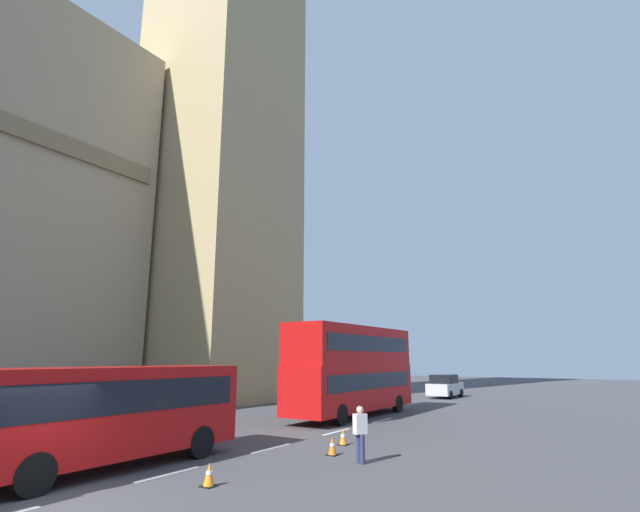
{
  "coord_description": "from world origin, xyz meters",
  "views": [
    {
      "loc": [
        -6.42,
        -11.2,
        3.15
      ],
      "look_at": [
        14.49,
        2.2,
        8.54
      ],
      "focal_mm": 26.58,
      "sensor_mm": 36.0,
      "label": 1
    }
  ],
  "objects_px": {
    "traffic_cone_middle": "(332,446)",
    "traffic_cone_east": "(343,437)",
    "traffic_cone_west": "(209,475)",
    "double_decker_bus": "(353,366)",
    "sedan_lead": "(445,386)",
    "pedestrian_near_cones": "(360,432)"
  },
  "relations": [
    {
      "from": "traffic_cone_middle",
      "to": "traffic_cone_east",
      "type": "relative_size",
      "value": 1.0
    },
    {
      "from": "traffic_cone_west",
      "to": "traffic_cone_east",
      "type": "bearing_deg",
      "value": 0.53
    },
    {
      "from": "double_decker_bus",
      "to": "sedan_lead",
      "type": "relative_size",
      "value": 2.42
    },
    {
      "from": "sedan_lead",
      "to": "pedestrian_near_cones",
      "type": "relative_size",
      "value": 2.6
    },
    {
      "from": "traffic_cone_east",
      "to": "sedan_lead",
      "type": "bearing_deg",
      "value": 9.11
    },
    {
      "from": "double_decker_bus",
      "to": "sedan_lead",
      "type": "xyz_separation_m",
      "value": [
        15.58,
        -0.08,
        -1.8
      ]
    },
    {
      "from": "sedan_lead",
      "to": "traffic_cone_east",
      "type": "distance_m",
      "value": 23.76
    },
    {
      "from": "traffic_cone_west",
      "to": "traffic_cone_east",
      "type": "relative_size",
      "value": 1.0
    },
    {
      "from": "traffic_cone_middle",
      "to": "pedestrian_near_cones",
      "type": "bearing_deg",
      "value": -113.5
    },
    {
      "from": "double_decker_bus",
      "to": "pedestrian_near_cones",
      "type": "bearing_deg",
      "value": -150.37
    },
    {
      "from": "double_decker_bus",
      "to": "traffic_cone_west",
      "type": "distance_m",
      "value": 15.46
    },
    {
      "from": "sedan_lead",
      "to": "traffic_cone_middle",
      "type": "height_order",
      "value": "sedan_lead"
    },
    {
      "from": "traffic_cone_west",
      "to": "sedan_lead",
      "type": "bearing_deg",
      "value": 7.18
    },
    {
      "from": "double_decker_bus",
      "to": "traffic_cone_east",
      "type": "xyz_separation_m",
      "value": [
        -7.88,
        -3.84,
        -2.43
      ]
    },
    {
      "from": "double_decker_bus",
      "to": "traffic_cone_middle",
      "type": "distance_m",
      "value": 10.98
    },
    {
      "from": "traffic_cone_east",
      "to": "pedestrian_near_cones",
      "type": "bearing_deg",
      "value": -140.28
    },
    {
      "from": "traffic_cone_west",
      "to": "pedestrian_near_cones",
      "type": "xyz_separation_m",
      "value": [
        4.44,
        -1.97,
        0.63
      ]
    },
    {
      "from": "traffic_cone_west",
      "to": "double_decker_bus",
      "type": "bearing_deg",
      "value": 14.8
    },
    {
      "from": "sedan_lead",
      "to": "traffic_cone_west",
      "type": "height_order",
      "value": "sedan_lead"
    },
    {
      "from": "double_decker_bus",
      "to": "traffic_cone_middle",
      "type": "bearing_deg",
      "value": -155.21
    },
    {
      "from": "traffic_cone_east",
      "to": "traffic_cone_middle",
      "type": "bearing_deg",
      "value": -160.59
    },
    {
      "from": "sedan_lead",
      "to": "traffic_cone_east",
      "type": "height_order",
      "value": "sedan_lead"
    }
  ]
}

